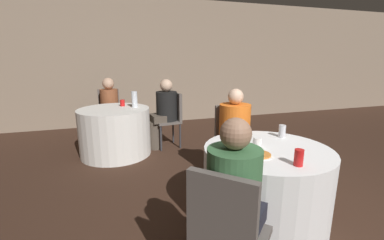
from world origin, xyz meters
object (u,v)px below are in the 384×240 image
Objects in this scene: chair_near_north at (232,136)px; soda_can_red at (299,158)px; person_floral_shirt at (110,109)px; chair_near_southwest at (226,231)px; chair_far_north at (110,109)px; table_near at (265,187)px; table_far at (115,132)px; person_orange_shirt at (236,137)px; soda_can_silver at (282,131)px; bottle_far at (134,99)px; chair_far_east at (172,115)px; pizza_plate_near at (259,155)px; person_green_jacket at (237,210)px; person_black_shirt at (163,113)px.

soda_can_red is (-0.13, -1.34, 0.24)m from chair_near_north.
soda_can_red is (1.29, -3.44, 0.22)m from person_floral_shirt.
chair_near_southwest is 3.94m from chair_far_north.
table_far is (-1.24, 2.27, 0.00)m from table_near.
person_orange_shirt is at bearing -47.54° from table_far.
soda_can_silver is at bearing -52.46° from table_far.
soda_can_red is 2.82m from bottle_far.
chair_far_east is 0.70m from bottle_far.
table_near is at bearing 37.84° from pizza_plate_near.
pizza_plate_near is (0.41, 0.42, 0.16)m from person_green_jacket.
soda_can_silver is (0.19, -0.71, 0.24)m from chair_near_north.
table_far is 0.59m from bottle_far.
table_near is 0.95× the size of person_floral_shirt.
chair_far_east reaches higher than pizza_plate_near.
chair_far_north is 0.80× the size of person_black_shirt.
table_far is 0.93× the size of person_black_shirt.
chair_near_southwest is 7.61× the size of soda_can_silver.
person_green_jacket is 9.70× the size of soda_can_red.
chair_near_southwest is at bearing 95.19° from person_floral_shirt.
soda_can_silver is at bearing 37.30° from table_near.
pizza_plate_near is (-0.29, -1.08, 0.19)m from chair_near_north.
table_far is 2.65m from pizza_plate_near.
bottle_far reaches higher than chair_far_north.
bottle_far is at bearing -47.82° from person_orange_shirt.
bottle_far is at bearing 143.01° from person_green_jacket.
person_green_jacket reaches higher than soda_can_silver.
table_far is 1.91m from chair_near_north.
person_orange_shirt is at bearing 82.33° from table_near.
soda_can_red is (0.57, 0.17, 0.21)m from person_green_jacket.
person_black_shirt is (0.24, 3.04, 0.04)m from chair_near_southwest.
table_far is at bearing -177.46° from bottle_far.
bottle_far reaches higher than soda_can_silver.
chair_near_north reaches higher than soda_can_red.
person_green_jacket is (-0.70, -1.50, 0.03)m from chair_near_north.
chair_far_east is 0.81× the size of person_orange_shirt.
bottle_far is at bearing 108.64° from chair_far_north.
person_black_shirt is 1.01× the size of person_orange_shirt.
table_near is 1.18× the size of chair_near_southwest.
person_floral_shirt is 3.25m from soda_can_silver.
soda_can_silver is (0.21, -0.55, 0.20)m from person_orange_shirt.
person_floral_shirt is at bearing 147.46° from person_green_jacket.
table_near is 1.01× the size of table_far.
bottle_far is (-1.02, 1.49, 0.27)m from person_orange_shirt.
table_near is 0.98m from chair_near_north.
person_orange_shirt is 4.54× the size of bottle_far.
person_floral_shirt is at bearing 116.27° from bottle_far.
person_orange_shirt is at bearing 116.23° from chair_far_north.
person_black_shirt reaches higher than chair_far_north.
person_green_jacket is at bearing 97.37° from person_floral_shirt.
soda_can_silver reaches higher than table_far.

